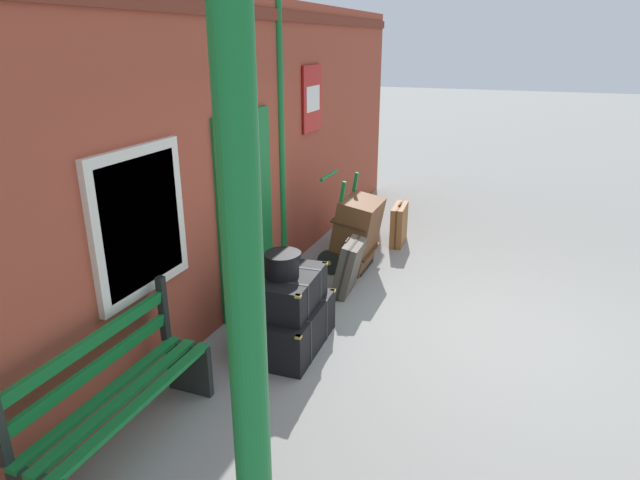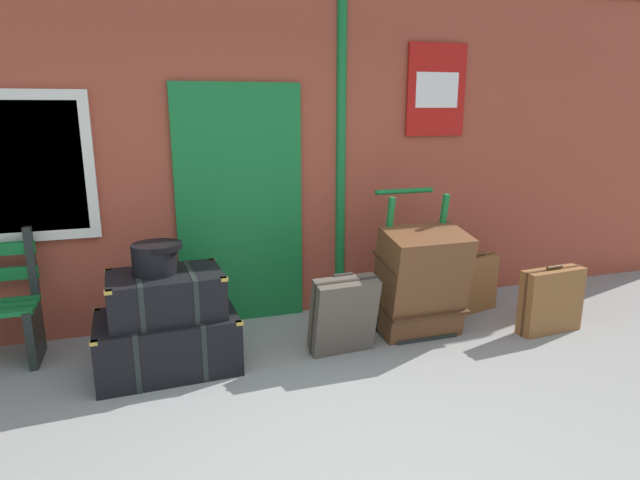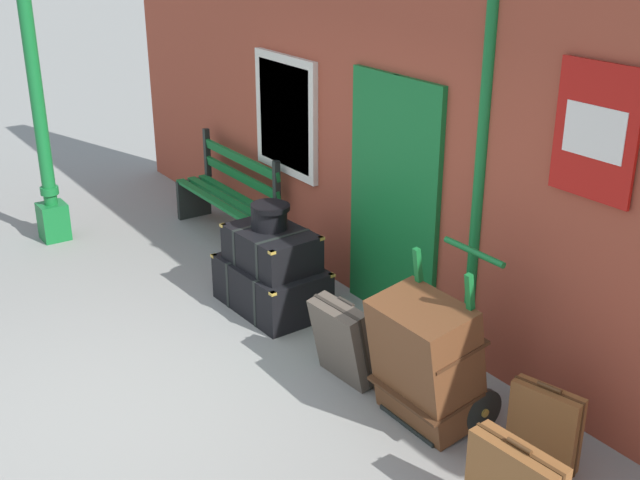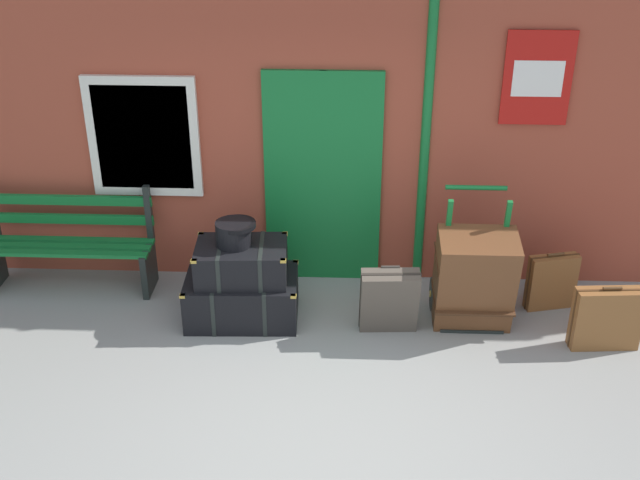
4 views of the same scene
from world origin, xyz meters
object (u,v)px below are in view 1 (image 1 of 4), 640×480
(lamp_post, at_px, (254,475))
(steamer_trunk_base, at_px, (287,326))
(platform_bench, at_px, (117,396))
(large_brown_trunk, at_px, (356,233))
(steamer_trunk_middle, at_px, (287,290))
(suitcase_oxblood, at_px, (399,224))
(round_hatbox, at_px, (282,263))
(suitcase_charcoal, at_px, (350,227))
(porters_trolley, at_px, (343,246))
(suitcase_brown, at_px, (349,267))

(lamp_post, xyz_separation_m, steamer_trunk_base, (2.70, 1.10, -0.95))
(platform_bench, distance_m, large_brown_trunk, 3.83)
(steamer_trunk_middle, distance_m, suitcase_oxblood, 3.19)
(lamp_post, bearing_deg, large_brown_trunk, 12.70)
(round_hatbox, relative_size, suitcase_oxblood, 0.59)
(platform_bench, distance_m, round_hatbox, 1.80)
(platform_bench, relative_size, large_brown_trunk, 1.70)
(large_brown_trunk, xyz_separation_m, suitcase_charcoal, (0.77, 0.33, -0.20))
(suitcase_oxblood, height_order, suitcase_charcoal, suitcase_oxblood)
(lamp_post, xyz_separation_m, suitcase_oxblood, (5.87, 0.78, -0.88))
(lamp_post, height_order, large_brown_trunk, lamp_post)
(platform_bench, relative_size, porters_trolley, 1.33)
(lamp_post, relative_size, suitcase_charcoal, 5.29)
(lamp_post, bearing_deg, steamer_trunk_middle, 22.07)
(suitcase_oxblood, bearing_deg, large_brown_trunk, 164.90)
(platform_bench, bearing_deg, suitcase_brown, -12.62)
(porters_trolley, bearing_deg, suitcase_charcoal, 11.44)
(steamer_trunk_base, xyz_separation_m, suitcase_brown, (1.32, -0.17, 0.11))
(steamer_trunk_middle, relative_size, large_brown_trunk, 0.89)
(large_brown_trunk, relative_size, suitcase_charcoal, 1.64)
(round_hatbox, distance_m, large_brown_trunk, 2.15)
(platform_bench, height_order, round_hatbox, platform_bench)
(platform_bench, distance_m, suitcase_brown, 3.12)
(platform_bench, relative_size, suitcase_charcoal, 2.78)
(large_brown_trunk, bearing_deg, round_hatbox, 178.81)
(suitcase_oxblood, bearing_deg, suitcase_charcoal, 117.79)
(platform_bench, distance_m, porters_trolley, 3.81)
(steamer_trunk_base, relative_size, porters_trolley, 0.86)
(lamp_post, relative_size, large_brown_trunk, 3.23)
(lamp_post, distance_m, steamer_trunk_middle, 2.98)
(round_hatbox, height_order, porters_trolley, porters_trolley)
(suitcase_charcoal, bearing_deg, steamer_trunk_base, -173.89)
(porters_trolley, distance_m, suitcase_oxblood, 1.19)
(round_hatbox, bearing_deg, porters_trolley, 3.47)
(steamer_trunk_base, relative_size, suitcase_charcoal, 1.80)
(suitcase_brown, height_order, suitcase_charcoal, suitcase_brown)
(round_hatbox, relative_size, porters_trolley, 0.30)
(platform_bench, xyz_separation_m, porters_trolley, (3.79, -0.36, -0.17))
(steamer_trunk_base, bearing_deg, round_hatbox, 154.84)
(porters_trolley, relative_size, large_brown_trunk, 1.28)
(lamp_post, bearing_deg, suitcase_charcoal, 14.21)
(steamer_trunk_base, distance_m, suitcase_charcoal, 2.86)
(suitcase_brown, bearing_deg, suitcase_oxblood, -4.56)
(suitcase_brown, bearing_deg, lamp_post, -167.04)
(platform_bench, height_order, steamer_trunk_base, platform_bench)
(platform_bench, height_order, suitcase_oxblood, platform_bench)
(porters_trolley, bearing_deg, platform_bench, 174.58)
(suitcase_charcoal, bearing_deg, round_hatbox, -174.38)
(suitcase_oxblood, relative_size, suitcase_charcoal, 1.05)
(steamer_trunk_middle, height_order, porters_trolley, porters_trolley)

